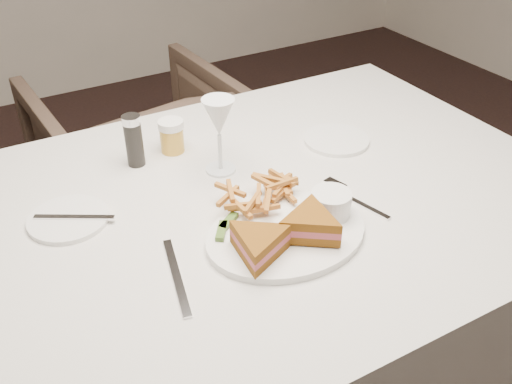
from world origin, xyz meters
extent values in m
cube|color=silver|center=(-0.12, 0.03, 0.38)|extent=(1.45, 0.98, 0.75)
imported|color=#4A392D|center=(-0.03, 0.99, 0.35)|extent=(0.72, 0.68, 0.71)
ellipsoid|color=white|center=(-0.11, -0.12, 0.76)|extent=(0.32, 0.25, 0.01)
cube|color=silver|center=(-0.34, -0.12, 0.75)|extent=(0.06, 0.20, 0.00)
cylinder|color=white|center=(-0.46, 0.14, 0.76)|extent=(0.16, 0.16, 0.01)
cylinder|color=white|center=(0.20, 0.13, 0.76)|extent=(0.16, 0.16, 0.01)
cylinder|color=black|center=(-0.26, 0.28, 0.81)|extent=(0.04, 0.04, 0.12)
cylinder|color=gold|center=(-0.16, 0.29, 0.79)|extent=(0.06, 0.06, 0.08)
cube|color=#3F6021|center=(-0.19, -0.05, 0.77)|extent=(0.05, 0.04, 0.01)
cube|color=#3F6021|center=(-0.22, -0.07, 0.77)|extent=(0.05, 0.05, 0.01)
cylinder|color=white|center=(0.00, -0.12, 0.79)|extent=(0.08, 0.08, 0.05)
camera|label=1|loc=(-0.59, -0.83, 1.44)|focal=40.00mm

